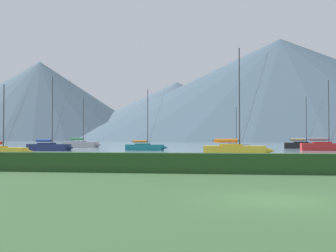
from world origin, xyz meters
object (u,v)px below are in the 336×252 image
object	(u,v)px
sailboat_slip_1	(235,149)
sailboat_slip_7	(145,147)
sailboat_slip_2	(304,145)
sailboat_slip_8	(234,146)
sailboat_slip_0	(81,144)
sailboat_slip_9	(0,151)
sailboat_slip_4	(326,146)
sailboat_slip_5	(49,147)

from	to	relation	value
sailboat_slip_1	sailboat_slip_7	xyz separation A→B (m)	(-14.68, 18.56, -0.12)
sailboat_slip_2	sailboat_slip_7	world-z (taller)	sailboat_slip_7
sailboat_slip_8	sailboat_slip_0	bearing A→B (deg)	166.23
sailboat_slip_0	sailboat_slip_9	size ratio (longest dim) A/B	1.26
sailboat_slip_4	sailboat_slip_7	distance (m)	30.24
sailboat_slip_5	sailboat_slip_7	distance (m)	15.74
sailboat_slip_0	sailboat_slip_1	distance (m)	50.02
sailboat_slip_7	sailboat_slip_2	bearing A→B (deg)	34.59
sailboat_slip_8	sailboat_slip_7	bearing A→B (deg)	-142.51
sailboat_slip_0	sailboat_slip_9	world-z (taller)	sailboat_slip_0
sailboat_slip_7	sailboat_slip_9	size ratio (longest dim) A/B	1.22
sailboat_slip_9	sailboat_slip_2	bearing A→B (deg)	36.27
sailboat_slip_4	sailboat_slip_5	bearing A→B (deg)	-168.59
sailboat_slip_7	sailboat_slip_5	bearing A→B (deg)	-160.02
sailboat_slip_0	sailboat_slip_8	xyz separation A→B (m)	(33.16, -6.50, -0.18)
sailboat_slip_1	sailboat_slip_8	distance (m)	31.32
sailboat_slip_1	sailboat_slip_7	size ratio (longest dim) A/B	1.27
sailboat_slip_8	sailboat_slip_9	world-z (taller)	sailboat_slip_9
sailboat_slip_8	sailboat_slip_2	bearing A→B (deg)	12.81
sailboat_slip_0	sailboat_slip_4	bearing A→B (deg)	-9.67
sailboat_slip_8	sailboat_slip_9	distance (m)	45.92
sailboat_slip_2	sailboat_slip_4	size ratio (longest dim) A/B	0.87
sailboat_slip_2	sailboat_slip_8	xyz separation A→B (m)	(-13.68, -3.79, -0.15)
sailboat_slip_8	sailboat_slip_9	bearing A→B (deg)	-130.26
sailboat_slip_5	sailboat_slip_9	bearing A→B (deg)	-77.64
sailboat_slip_7	sailboat_slip_4	bearing A→B (deg)	11.19
sailboat_slip_2	sailboat_slip_9	bearing A→B (deg)	-129.53
sailboat_slip_5	sailboat_slip_7	world-z (taller)	sailboat_slip_5
sailboat_slip_0	sailboat_slip_8	bearing A→B (deg)	-2.53
sailboat_slip_4	sailboat_slip_2	bearing A→B (deg)	97.42
sailboat_slip_0	sailboat_slip_5	bearing A→B (deg)	-74.45
sailboat_slip_4	sailboat_slip_8	distance (m)	17.62
sailboat_slip_0	sailboat_slip_5	xyz separation A→B (m)	(2.87, -23.40, -0.05)
sailboat_slip_1	sailboat_slip_7	bearing A→B (deg)	128.48
sailboat_slip_1	sailboat_slip_4	size ratio (longest dim) A/B	1.11
sailboat_slip_1	sailboat_slip_5	bearing A→B (deg)	154.37
sailboat_slip_2	sailboat_slip_5	xyz separation A→B (m)	(-43.97, -20.69, -0.01)
sailboat_slip_4	sailboat_slip_5	xyz separation A→B (m)	(-45.23, -7.56, -0.06)
sailboat_slip_2	sailboat_slip_9	size ratio (longest dim) A/B	1.21
sailboat_slip_8	sailboat_slip_9	xyz separation A→B (m)	(-28.01, -36.39, 0.05)
sailboat_slip_1	sailboat_slip_0	bearing A→B (deg)	131.02
sailboat_slip_1	sailboat_slip_8	xyz separation A→B (m)	(0.43, 31.32, -0.18)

